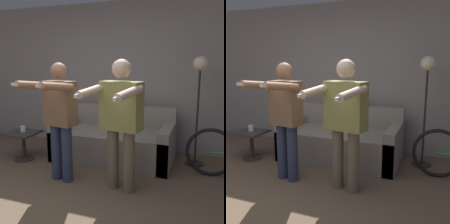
# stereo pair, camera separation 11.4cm
# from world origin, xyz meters

# --- Properties ---
(ground_plane) EXTENTS (16.00, 16.00, 0.00)m
(ground_plane) POSITION_xyz_m (0.00, 0.00, 0.00)
(ground_plane) COLOR brown
(wall_back) EXTENTS (10.00, 0.05, 2.60)m
(wall_back) POSITION_xyz_m (0.00, 2.61, 1.30)
(wall_back) COLOR gray
(wall_back) RESTS_ON ground_plane
(couch) EXTENTS (1.88, 0.93, 0.83)m
(couch) POSITION_xyz_m (0.34, 1.94, 0.29)
(couch) COLOR gray
(couch) RESTS_ON ground_plane
(person_left) EXTENTS (0.56, 0.74, 1.56)m
(person_left) POSITION_xyz_m (-0.06, 0.94, 0.89)
(person_left) COLOR #2D3856
(person_left) RESTS_ON ground_plane
(person_right) EXTENTS (0.65, 0.76, 1.60)m
(person_right) POSITION_xyz_m (0.76, 0.95, 0.93)
(person_right) COLOR #6B604C
(person_right) RESTS_ON ground_plane
(cat) EXTENTS (0.44, 0.14, 0.19)m
(cat) POSITION_xyz_m (0.42, 2.30, 0.92)
(cat) COLOR tan
(cat) RESTS_ON couch
(floor_lamp) EXTENTS (0.28, 0.28, 1.65)m
(floor_lamp) POSITION_xyz_m (1.60, 2.13, 1.25)
(floor_lamp) COLOR black
(floor_lamp) RESTS_ON ground_plane
(side_table) EXTENTS (0.46, 0.46, 0.45)m
(side_table) POSITION_xyz_m (-1.04, 1.42, 0.33)
(side_table) COLOR #38332D
(side_table) RESTS_ON ground_plane
(cup) EXTENTS (0.08, 0.08, 0.09)m
(cup) POSITION_xyz_m (-1.05, 1.45, 0.50)
(cup) COLOR silver
(cup) RESTS_ON side_table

